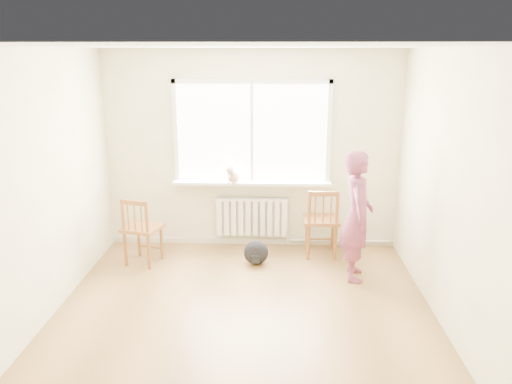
# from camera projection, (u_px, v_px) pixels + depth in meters

# --- Properties ---
(floor) EXTENTS (4.50, 4.50, 0.00)m
(floor) POSITION_uv_depth(u_px,v_px,m) (242.00, 327.00, 5.00)
(floor) COLOR olive
(floor) RESTS_ON ground
(ceiling) EXTENTS (4.50, 4.50, 0.00)m
(ceiling) POSITION_uv_depth(u_px,v_px,m) (240.00, 46.00, 4.26)
(ceiling) COLOR white
(ceiling) RESTS_ON back_wall
(back_wall) EXTENTS (4.00, 0.01, 2.70)m
(back_wall) POSITION_uv_depth(u_px,v_px,m) (252.00, 151.00, 6.79)
(back_wall) COLOR beige
(back_wall) RESTS_ON ground
(window) EXTENTS (2.12, 0.05, 1.42)m
(window) POSITION_uv_depth(u_px,v_px,m) (252.00, 128.00, 6.68)
(window) COLOR white
(window) RESTS_ON back_wall
(windowsill) EXTENTS (2.15, 0.22, 0.04)m
(windowsill) POSITION_uv_depth(u_px,v_px,m) (252.00, 183.00, 6.80)
(windowsill) COLOR white
(windowsill) RESTS_ON back_wall
(radiator) EXTENTS (1.00, 0.12, 0.55)m
(radiator) POSITION_uv_depth(u_px,v_px,m) (252.00, 216.00, 6.95)
(radiator) COLOR white
(radiator) RESTS_ON back_wall
(heating_pipe) EXTENTS (1.40, 0.04, 0.04)m
(heating_pipe) POSITION_uv_depth(u_px,v_px,m) (340.00, 241.00, 7.03)
(heating_pipe) COLOR silver
(heating_pipe) RESTS_ON back_wall
(baseboard) EXTENTS (4.00, 0.03, 0.08)m
(baseboard) POSITION_uv_depth(u_px,v_px,m) (252.00, 241.00, 7.13)
(baseboard) COLOR beige
(baseboard) RESTS_ON ground
(chair_left) EXTENTS (0.54, 0.52, 0.89)m
(chair_left) POSITION_uv_depth(u_px,v_px,m) (141.00, 231.00, 6.35)
(chair_left) COLOR brown
(chair_left) RESTS_ON floor
(chair_right) EXTENTS (0.47, 0.45, 0.94)m
(chair_right) POSITION_uv_depth(u_px,v_px,m) (322.00, 223.00, 6.58)
(chair_right) COLOR brown
(chair_right) RESTS_ON floor
(person) EXTENTS (0.40, 0.59, 1.57)m
(person) POSITION_uv_depth(u_px,v_px,m) (357.00, 216.00, 5.88)
(person) COLOR #BD3F69
(person) RESTS_ON floor
(cat) EXTENTS (0.24, 0.39, 0.27)m
(cat) POSITION_uv_depth(u_px,v_px,m) (233.00, 175.00, 6.69)
(cat) COLOR #D3B790
(cat) RESTS_ON windowsill
(backpack) EXTENTS (0.36, 0.30, 0.32)m
(backpack) POSITION_uv_depth(u_px,v_px,m) (256.00, 253.00, 6.42)
(backpack) COLOR black
(backpack) RESTS_ON floor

